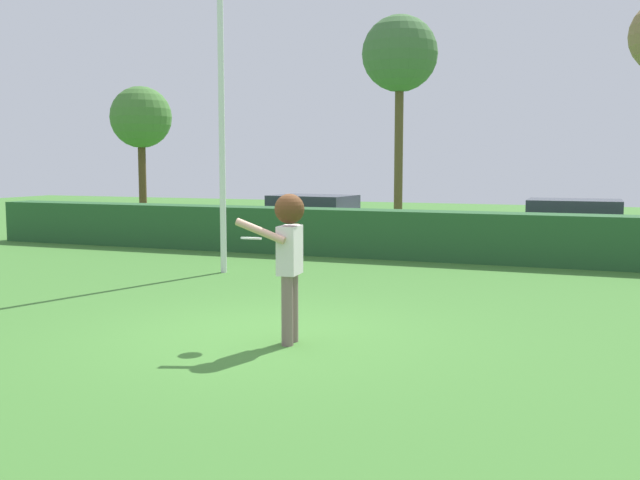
# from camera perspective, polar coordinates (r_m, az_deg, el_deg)

# --- Properties ---
(ground_plane) EXTENTS (60.00, 60.00, 0.00)m
(ground_plane) POSITION_cam_1_polar(r_m,az_deg,el_deg) (9.24, -4.36, -7.45)
(ground_plane) COLOR #3F772F
(person) EXTENTS (0.74, 0.61, 1.80)m
(person) POSITION_cam_1_polar(r_m,az_deg,el_deg) (8.60, -2.46, -0.57)
(person) COLOR #7D6260
(person) RESTS_ON ground
(frisbee) EXTENTS (0.26, 0.26, 0.04)m
(frisbee) POSITION_cam_1_polar(r_m,az_deg,el_deg) (8.87, -5.43, 0.14)
(frisbee) COLOR white
(lamppost) EXTENTS (0.24, 0.24, 6.07)m
(lamppost) POSITION_cam_1_polar(r_m,az_deg,el_deg) (14.35, -7.75, 10.82)
(lamppost) COLOR silver
(lamppost) RESTS_ON ground
(hedge_row) EXTENTS (22.72, 0.90, 1.08)m
(hedge_row) POSITION_cam_1_polar(r_m,az_deg,el_deg) (16.44, 7.38, 0.41)
(hedge_row) COLOR #27562C
(hedge_row) RESTS_ON ground
(parked_car_white) EXTENTS (4.36, 2.18, 1.25)m
(parked_car_white) POSITION_cam_1_polar(r_m,az_deg,el_deg) (20.27, -0.55, 1.95)
(parked_car_white) COLOR white
(parked_car_white) RESTS_ON ground
(parked_car_black) EXTENTS (4.22, 1.84, 1.25)m
(parked_car_black) POSITION_cam_1_polar(r_m,az_deg,el_deg) (19.00, 19.31, 1.33)
(parked_car_black) COLOR black
(parked_car_black) RESTS_ON ground
(oak_tree) EXTENTS (2.46, 2.46, 5.20)m
(oak_tree) POSITION_cam_1_polar(r_m,az_deg,el_deg) (30.44, -13.89, 9.26)
(oak_tree) COLOR #4F3A20
(oak_tree) RESTS_ON ground
(willow_tree) EXTENTS (2.64, 2.64, 7.24)m
(willow_tree) POSITION_cam_1_polar(r_m,az_deg,el_deg) (26.13, 6.29, 14.18)
(willow_tree) COLOR brown
(willow_tree) RESTS_ON ground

